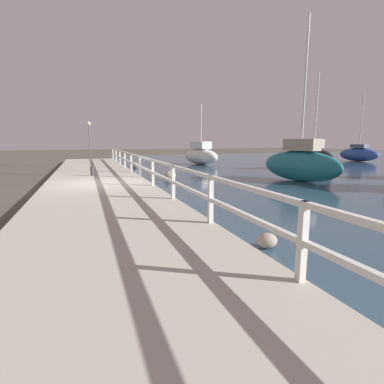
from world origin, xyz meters
TOP-DOWN VIEW (x-y plane):
  - ground_plane at (0.00, 0.00)m, footprint 120.00×120.00m
  - dock_walkway at (0.00, 0.00)m, footprint 4.32×36.00m
  - railing at (2.06, -0.00)m, footprint 0.10×32.50m
  - boulder_upstream at (3.07, 9.86)m, footprint 0.61×0.55m
  - boulder_far_strip at (2.79, -8.47)m, footprint 0.41×0.37m
  - boulder_near_dock at (3.71, 1.98)m, footprint 0.66×0.59m
  - mooring_bollard at (-0.17, 2.89)m, footprint 0.16×0.16m
  - dock_lamp at (-0.05, 12.13)m, footprint 0.30×0.30m
  - sailboat_black at (14.90, 4.06)m, footprint 1.16×3.69m
  - sailboat_blue at (25.44, 9.62)m, footprint 2.19×4.08m
  - sailboat_teal at (9.85, -0.73)m, footprint 2.04×4.65m
  - sailboat_white at (9.05, 11.21)m, footprint 2.64×4.45m

SIDE VIEW (x-z plane):
  - ground_plane at x=0.00m, z-range 0.00..0.00m
  - dock_walkway at x=0.00m, z-range 0.00..0.29m
  - boulder_far_strip at x=2.79m, z-range 0.00..0.30m
  - boulder_upstream at x=3.07m, z-range 0.00..0.46m
  - boulder_near_dock at x=3.71m, z-range 0.00..0.49m
  - mooring_bollard at x=-0.17m, z-range 0.29..0.81m
  - sailboat_blue at x=25.44m, z-range -2.64..4.14m
  - sailboat_white at x=9.05m, z-range -1.76..3.37m
  - sailboat_black at x=14.90m, z-range -2.47..4.23m
  - sailboat_teal at x=9.85m, z-range -3.07..4.91m
  - railing at x=2.06m, z-range 0.48..1.53m
  - dock_lamp at x=-0.05m, z-range 1.19..4.44m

